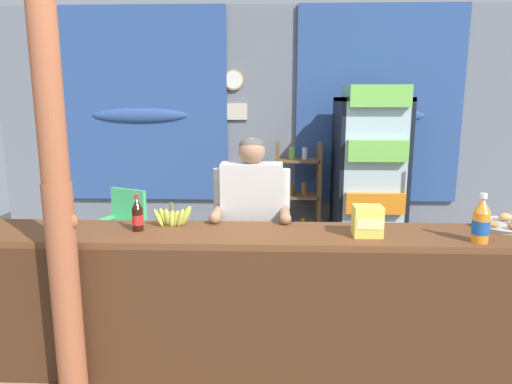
{
  "coord_description": "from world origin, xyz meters",
  "views": [
    {
      "loc": [
        0.2,
        -2.33,
        1.73
      ],
      "look_at": [
        0.07,
        1.03,
        1.05
      ],
      "focal_mm": 32.39,
      "sensor_mm": 36.0,
      "label": 1
    }
  ],
  "objects_px": {
    "soda_bottle_orange_soda": "(481,222)",
    "snack_box_instant_noodle": "(367,221)",
    "shopkeeper": "(252,212)",
    "timber_post": "(57,193)",
    "drink_fridge": "(370,171)",
    "soda_bottle_cola": "(138,216)",
    "pastry_tray": "(504,224)",
    "plastic_lawn_chair": "(121,228)",
    "banana_bunch": "(173,217)",
    "stall_counter": "(255,292)",
    "bottle_shelf_rack": "(297,200)"
  },
  "relations": [
    {
      "from": "soda_bottle_orange_soda",
      "to": "snack_box_instant_noodle",
      "type": "bearing_deg",
      "value": 170.93
    },
    {
      "from": "shopkeeper",
      "to": "soda_bottle_orange_soda",
      "type": "relative_size",
      "value": 5.07
    },
    {
      "from": "timber_post",
      "to": "shopkeeper",
      "type": "distance_m",
      "value": 1.34
    },
    {
      "from": "timber_post",
      "to": "drink_fridge",
      "type": "distance_m",
      "value": 3.08
    },
    {
      "from": "shopkeeper",
      "to": "soda_bottle_cola",
      "type": "xyz_separation_m",
      "value": [
        -0.7,
        -0.45,
        0.09
      ]
    },
    {
      "from": "pastry_tray",
      "to": "drink_fridge",
      "type": "bearing_deg",
      "value": 107.48
    },
    {
      "from": "plastic_lawn_chair",
      "to": "snack_box_instant_noodle",
      "type": "distance_m",
      "value": 2.64
    },
    {
      "from": "banana_bunch",
      "to": "pastry_tray",
      "type": "bearing_deg",
      "value": 1.34
    },
    {
      "from": "pastry_tray",
      "to": "banana_bunch",
      "type": "xyz_separation_m",
      "value": [
        -2.14,
        -0.05,
        0.04
      ]
    },
    {
      "from": "stall_counter",
      "to": "plastic_lawn_chair",
      "type": "relative_size",
      "value": 4.67
    },
    {
      "from": "pastry_tray",
      "to": "snack_box_instant_noodle",
      "type": "bearing_deg",
      "value": -166.29
    },
    {
      "from": "soda_bottle_cola",
      "to": "bottle_shelf_rack",
      "type": "bearing_deg",
      "value": 61.73
    },
    {
      "from": "pastry_tray",
      "to": "banana_bunch",
      "type": "relative_size",
      "value": 1.43
    },
    {
      "from": "pastry_tray",
      "to": "plastic_lawn_chair",
      "type": "bearing_deg",
      "value": 155.68
    },
    {
      "from": "drink_fridge",
      "to": "stall_counter",
      "type": "bearing_deg",
      "value": -118.64
    },
    {
      "from": "plastic_lawn_chair",
      "to": "shopkeeper",
      "type": "bearing_deg",
      "value": -38.54
    },
    {
      "from": "banana_bunch",
      "to": "stall_counter",
      "type": "bearing_deg",
      "value": -23.38
    },
    {
      "from": "soda_bottle_orange_soda",
      "to": "banana_bunch",
      "type": "relative_size",
      "value": 1.07
    },
    {
      "from": "bottle_shelf_rack",
      "to": "pastry_tray",
      "type": "xyz_separation_m",
      "value": [
        1.23,
        -1.9,
        0.27
      ]
    },
    {
      "from": "stall_counter",
      "to": "drink_fridge",
      "type": "xyz_separation_m",
      "value": [
        1.07,
        1.96,
        0.45
      ]
    },
    {
      "from": "drink_fridge",
      "to": "banana_bunch",
      "type": "height_order",
      "value": "drink_fridge"
    },
    {
      "from": "drink_fridge",
      "to": "soda_bottle_orange_soda",
      "type": "height_order",
      "value": "drink_fridge"
    },
    {
      "from": "plastic_lawn_chair",
      "to": "snack_box_instant_noodle",
      "type": "xyz_separation_m",
      "value": [
        2.05,
        -1.57,
        0.51
      ]
    },
    {
      "from": "drink_fridge",
      "to": "plastic_lawn_chair",
      "type": "relative_size",
      "value": 2.16
    },
    {
      "from": "snack_box_instant_noodle",
      "to": "pastry_tray",
      "type": "bearing_deg",
      "value": 13.71
    },
    {
      "from": "bottle_shelf_rack",
      "to": "shopkeeper",
      "type": "xyz_separation_m",
      "value": [
        -0.42,
        -1.62,
        0.26
      ]
    },
    {
      "from": "shopkeeper",
      "to": "pastry_tray",
      "type": "relative_size",
      "value": 3.79
    },
    {
      "from": "plastic_lawn_chair",
      "to": "banana_bunch",
      "type": "relative_size",
      "value": 3.19
    },
    {
      "from": "soda_bottle_cola",
      "to": "timber_post",
      "type": "bearing_deg",
      "value": -132.5
    },
    {
      "from": "stall_counter",
      "to": "drink_fridge",
      "type": "height_order",
      "value": "drink_fridge"
    },
    {
      "from": "bottle_shelf_rack",
      "to": "snack_box_instant_noodle",
      "type": "height_order",
      "value": "bottle_shelf_rack"
    },
    {
      "from": "soda_bottle_orange_soda",
      "to": "shopkeeper",
      "type": "bearing_deg",
      "value": 155.64
    },
    {
      "from": "drink_fridge",
      "to": "pastry_tray",
      "type": "height_order",
      "value": "drink_fridge"
    },
    {
      "from": "snack_box_instant_noodle",
      "to": "stall_counter",
      "type": "bearing_deg",
      "value": -174.84
    },
    {
      "from": "snack_box_instant_noodle",
      "to": "soda_bottle_orange_soda",
      "type": "bearing_deg",
      "value": -9.07
    },
    {
      "from": "stall_counter",
      "to": "plastic_lawn_chair",
      "type": "bearing_deg",
      "value": 130.19
    },
    {
      "from": "timber_post",
      "to": "plastic_lawn_chair",
      "type": "distance_m",
      "value": 2.03
    },
    {
      "from": "timber_post",
      "to": "shopkeeper",
      "type": "bearing_deg",
      "value": 38.3
    },
    {
      "from": "soda_bottle_orange_soda",
      "to": "stall_counter",
      "type": "bearing_deg",
      "value": 178.26
    },
    {
      "from": "snack_box_instant_noodle",
      "to": "banana_bunch",
      "type": "distance_m",
      "value": 1.23
    },
    {
      "from": "drink_fridge",
      "to": "pastry_tray",
      "type": "distance_m",
      "value": 1.76
    },
    {
      "from": "bottle_shelf_rack",
      "to": "soda_bottle_orange_soda",
      "type": "distance_m",
      "value": 2.44
    },
    {
      "from": "shopkeeper",
      "to": "stall_counter",
      "type": "bearing_deg",
      "value": -85.15
    },
    {
      "from": "stall_counter",
      "to": "snack_box_instant_noodle",
      "type": "height_order",
      "value": "snack_box_instant_noodle"
    },
    {
      "from": "plastic_lawn_chair",
      "to": "drink_fridge",
      "type": "bearing_deg",
      "value": 7.64
    },
    {
      "from": "soda_bottle_cola",
      "to": "pastry_tray",
      "type": "height_order",
      "value": "soda_bottle_cola"
    },
    {
      "from": "banana_bunch",
      "to": "snack_box_instant_noodle",
      "type": "bearing_deg",
      "value": -8.17
    },
    {
      "from": "drink_fridge",
      "to": "pastry_tray",
      "type": "bearing_deg",
      "value": -72.52
    },
    {
      "from": "pastry_tray",
      "to": "banana_bunch",
      "type": "distance_m",
      "value": 2.15
    },
    {
      "from": "snack_box_instant_noodle",
      "to": "bottle_shelf_rack",
      "type": "bearing_deg",
      "value": 98.22
    }
  ]
}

